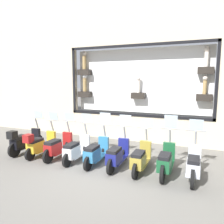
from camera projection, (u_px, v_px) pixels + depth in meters
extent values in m
plane|color=#66635E|center=(106.00, 168.00, 7.12)|extent=(120.00, 120.00, 0.00)
cube|color=beige|center=(137.00, 128.00, 10.32)|extent=(0.40, 6.68, 1.19)
cube|color=black|center=(137.00, 45.00, 9.58)|extent=(0.04, 6.68, 0.12)
cube|color=black|center=(136.00, 115.00, 10.04)|extent=(0.04, 6.68, 0.12)
cube|color=black|center=(217.00, 81.00, 8.57)|extent=(0.04, 0.12, 3.24)
cube|color=black|center=(74.00, 81.00, 11.05)|extent=(0.04, 0.12, 3.24)
cube|color=white|center=(140.00, 81.00, 10.32)|extent=(0.04, 6.44, 3.00)
cube|color=#28231E|center=(206.00, 70.00, 8.98)|extent=(0.36, 0.64, 0.28)
cylinder|color=silver|center=(206.00, 59.00, 8.92)|extent=(0.17, 0.17, 0.60)
sphere|color=beige|center=(207.00, 49.00, 8.86)|extent=(0.22, 0.22, 0.22)
cube|color=#28231E|center=(84.00, 72.00, 11.13)|extent=(0.36, 0.64, 0.28)
cylinder|color=#9E7F4C|center=(84.00, 63.00, 11.07)|extent=(0.19, 0.19, 0.67)
sphere|color=beige|center=(84.00, 54.00, 11.00)|extent=(0.24, 0.24, 0.24)
cube|color=#28231E|center=(204.00, 97.00, 9.14)|extent=(0.36, 0.64, 0.28)
cylinder|color=#9E7F4C|center=(205.00, 87.00, 9.08)|extent=(0.16, 0.16, 0.57)
sphere|color=beige|center=(205.00, 78.00, 9.03)|extent=(0.20, 0.20, 0.20)
cube|color=#28231E|center=(138.00, 96.00, 10.22)|extent=(0.36, 0.64, 0.28)
cylinder|color=silver|center=(138.00, 87.00, 10.16)|extent=(0.15, 0.15, 0.55)
sphere|color=beige|center=(139.00, 78.00, 10.11)|extent=(0.20, 0.20, 0.20)
cube|color=#28231E|center=(85.00, 94.00, 11.30)|extent=(0.36, 0.64, 0.28)
cylinder|color=#9E7F4C|center=(85.00, 85.00, 11.23)|extent=(0.18, 0.18, 0.66)
sphere|color=white|center=(85.00, 76.00, 11.16)|extent=(0.24, 0.24, 0.24)
cylinder|color=black|center=(194.00, 162.00, 6.90)|extent=(0.55, 0.09, 0.55)
cylinder|color=black|center=(193.00, 178.00, 5.75)|extent=(0.55, 0.09, 0.55)
cube|color=#B7BCC6|center=(193.00, 170.00, 6.32)|extent=(1.02, 0.38, 0.06)
cube|color=#B7BCC6|center=(193.00, 168.00, 5.95)|extent=(0.61, 0.35, 0.36)
cube|color=black|center=(194.00, 160.00, 5.92)|extent=(0.58, 0.31, 0.10)
cube|color=#B7BCC6|center=(195.00, 154.00, 6.78)|extent=(0.12, 0.37, 0.56)
cylinder|color=gray|center=(196.00, 138.00, 6.77)|extent=(0.20, 0.06, 0.45)
cylinder|color=gray|center=(196.00, 131.00, 6.80)|extent=(0.04, 0.61, 0.04)
cube|color=silver|center=(196.00, 125.00, 6.81)|extent=(0.09, 0.42, 0.35)
cylinder|color=black|center=(169.00, 159.00, 7.19)|extent=(0.55, 0.09, 0.55)
cylinder|color=black|center=(163.00, 174.00, 6.04)|extent=(0.55, 0.09, 0.55)
cube|color=#19512D|center=(166.00, 166.00, 6.62)|extent=(1.02, 0.38, 0.06)
cube|color=#19512D|center=(164.00, 164.00, 6.25)|extent=(0.61, 0.35, 0.36)
cube|color=black|center=(165.00, 156.00, 6.21)|extent=(0.58, 0.31, 0.10)
cube|color=#19512D|center=(169.00, 151.00, 7.07)|extent=(0.12, 0.37, 0.56)
cylinder|color=gray|center=(170.00, 136.00, 7.06)|extent=(0.20, 0.06, 0.45)
cylinder|color=gray|center=(170.00, 129.00, 7.10)|extent=(0.04, 0.61, 0.04)
cube|color=silver|center=(171.00, 122.00, 7.10)|extent=(0.11, 0.42, 0.44)
cylinder|color=black|center=(146.00, 156.00, 7.52)|extent=(0.47, 0.09, 0.47)
cylinder|color=black|center=(135.00, 171.00, 6.31)|extent=(0.47, 0.09, 0.47)
cube|color=olive|center=(141.00, 163.00, 6.92)|extent=(1.02, 0.38, 0.06)
cube|color=olive|center=(138.00, 161.00, 6.54)|extent=(0.61, 0.35, 0.36)
cube|color=black|center=(138.00, 154.00, 6.51)|extent=(0.58, 0.31, 0.10)
cube|color=olive|center=(145.00, 149.00, 7.37)|extent=(0.12, 0.37, 0.56)
cylinder|color=gray|center=(146.00, 134.00, 7.36)|extent=(0.20, 0.06, 0.45)
cylinder|color=gray|center=(147.00, 128.00, 7.39)|extent=(0.04, 0.60, 0.04)
cube|color=silver|center=(147.00, 123.00, 7.41)|extent=(0.08, 0.42, 0.31)
cylinder|color=black|center=(125.00, 153.00, 7.80)|extent=(0.50, 0.09, 0.50)
cylinder|color=black|center=(111.00, 166.00, 6.61)|extent=(0.50, 0.09, 0.50)
cube|color=navy|center=(118.00, 160.00, 7.21)|extent=(1.02, 0.39, 0.06)
cube|color=navy|center=(114.00, 157.00, 6.83)|extent=(0.61, 0.35, 0.36)
cube|color=black|center=(114.00, 150.00, 6.80)|extent=(0.58, 0.31, 0.10)
cube|color=navy|center=(124.00, 146.00, 7.66)|extent=(0.12, 0.37, 0.56)
cylinder|color=gray|center=(125.00, 132.00, 7.65)|extent=(0.20, 0.06, 0.45)
cylinder|color=gray|center=(125.00, 126.00, 7.68)|extent=(0.04, 0.60, 0.04)
cube|color=silver|center=(126.00, 120.00, 7.69)|extent=(0.09, 0.42, 0.38)
cylinder|color=black|center=(105.00, 151.00, 8.11)|extent=(0.46, 0.09, 0.46)
cylinder|color=black|center=(88.00, 163.00, 6.89)|extent=(0.46, 0.09, 0.46)
cube|color=teal|center=(97.00, 157.00, 7.50)|extent=(1.02, 0.39, 0.06)
cube|color=teal|center=(92.00, 155.00, 7.13)|extent=(0.61, 0.35, 0.36)
cube|color=black|center=(92.00, 148.00, 7.10)|extent=(0.58, 0.31, 0.10)
cube|color=teal|center=(104.00, 144.00, 7.96)|extent=(0.12, 0.37, 0.56)
cylinder|color=gray|center=(104.00, 130.00, 7.95)|extent=(0.20, 0.06, 0.45)
cylinder|color=gray|center=(105.00, 124.00, 7.98)|extent=(0.04, 0.60, 0.04)
cube|color=silver|center=(106.00, 118.00, 7.99)|extent=(0.11, 0.42, 0.43)
cylinder|color=black|center=(87.00, 149.00, 8.40)|extent=(0.46, 0.09, 0.46)
cylinder|color=black|center=(67.00, 160.00, 7.18)|extent=(0.46, 0.09, 0.46)
cube|color=silver|center=(78.00, 154.00, 7.80)|extent=(1.02, 0.38, 0.06)
cube|color=silver|center=(72.00, 152.00, 7.42)|extent=(0.61, 0.35, 0.36)
cube|color=black|center=(72.00, 145.00, 7.39)|extent=(0.58, 0.31, 0.10)
cube|color=silver|center=(85.00, 142.00, 8.25)|extent=(0.12, 0.37, 0.56)
cylinder|color=gray|center=(86.00, 129.00, 8.24)|extent=(0.20, 0.06, 0.45)
cylinder|color=gray|center=(86.00, 123.00, 8.27)|extent=(0.04, 0.60, 0.04)
cube|color=silver|center=(87.00, 118.00, 8.28)|extent=(0.09, 0.42, 0.35)
cylinder|color=black|center=(69.00, 146.00, 8.67)|extent=(0.51, 0.09, 0.51)
cylinder|color=black|center=(48.00, 156.00, 7.49)|extent=(0.51, 0.09, 0.51)
cube|color=maroon|center=(59.00, 151.00, 8.09)|extent=(1.02, 0.38, 0.06)
cube|color=maroon|center=(53.00, 148.00, 7.71)|extent=(0.61, 0.35, 0.36)
cube|color=black|center=(53.00, 142.00, 7.68)|extent=(0.58, 0.31, 0.10)
cube|color=maroon|center=(68.00, 139.00, 8.54)|extent=(0.12, 0.37, 0.56)
cylinder|color=gray|center=(68.00, 126.00, 8.53)|extent=(0.20, 0.06, 0.45)
cylinder|color=gray|center=(69.00, 121.00, 8.56)|extent=(0.04, 0.61, 0.04)
cube|color=silver|center=(69.00, 117.00, 8.58)|extent=(0.08, 0.42, 0.32)
cylinder|color=black|center=(54.00, 144.00, 8.99)|extent=(0.46, 0.09, 0.46)
cylinder|color=black|center=(30.00, 154.00, 7.77)|extent=(0.46, 0.09, 0.46)
cube|color=gold|center=(43.00, 149.00, 8.38)|extent=(1.02, 0.38, 0.06)
cube|color=gold|center=(36.00, 146.00, 8.01)|extent=(0.61, 0.35, 0.36)
cube|color=black|center=(35.00, 140.00, 7.98)|extent=(0.58, 0.31, 0.10)
cube|color=gold|center=(51.00, 138.00, 8.84)|extent=(0.12, 0.37, 0.56)
cylinder|color=gray|center=(52.00, 126.00, 8.83)|extent=(0.20, 0.06, 0.45)
cylinder|color=gray|center=(53.00, 120.00, 8.86)|extent=(0.04, 0.61, 0.04)
cube|color=silver|center=(53.00, 116.00, 8.87)|extent=(0.09, 0.42, 0.34)
cube|color=maroon|center=(28.00, 138.00, 7.64)|extent=(0.28, 0.28, 0.28)
cylinder|color=black|center=(38.00, 141.00, 9.24)|extent=(0.55, 0.09, 0.55)
cylinder|color=black|center=(14.00, 150.00, 8.09)|extent=(0.55, 0.09, 0.55)
cube|color=black|center=(27.00, 146.00, 8.67)|extent=(1.02, 0.38, 0.06)
cube|color=black|center=(19.00, 143.00, 8.30)|extent=(0.61, 0.35, 0.36)
cube|color=black|center=(19.00, 137.00, 8.26)|extent=(0.58, 0.31, 0.10)
cube|color=black|center=(36.00, 135.00, 9.12)|extent=(0.12, 0.37, 0.56)
cylinder|color=gray|center=(37.00, 123.00, 9.11)|extent=(0.20, 0.06, 0.45)
cylinder|color=gray|center=(38.00, 118.00, 9.15)|extent=(0.04, 0.61, 0.04)
cube|color=silver|center=(38.00, 114.00, 9.16)|extent=(0.08, 0.42, 0.29)
cube|color=black|center=(12.00, 135.00, 7.96)|extent=(0.28, 0.28, 0.28)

